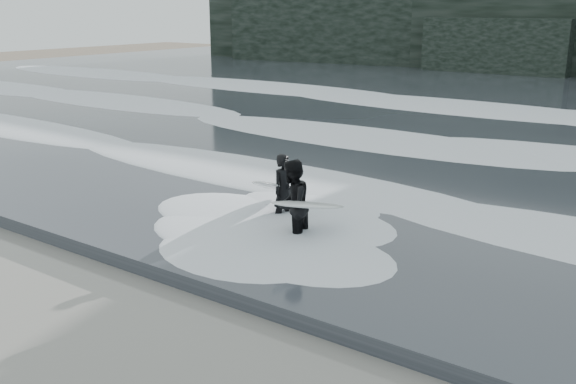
# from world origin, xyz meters

# --- Properties ---
(ground) EXTENTS (120.00, 120.00, 0.00)m
(ground) POSITION_xyz_m (0.00, 0.00, 0.00)
(ground) COLOR brown
(ground) RESTS_ON ground
(sea) EXTENTS (90.00, 52.00, 0.30)m
(sea) POSITION_xyz_m (0.00, 29.00, 0.15)
(sea) COLOR #34383F
(sea) RESTS_ON ground
(foam_near) EXTENTS (60.00, 3.20, 0.20)m
(foam_near) POSITION_xyz_m (0.00, 9.00, 0.40)
(foam_near) COLOR white
(foam_near) RESTS_ON sea
(foam_mid) EXTENTS (60.00, 4.00, 0.24)m
(foam_mid) POSITION_xyz_m (0.00, 16.00, 0.42)
(foam_mid) COLOR white
(foam_mid) RESTS_ON sea
(foam_far) EXTENTS (60.00, 4.80, 0.30)m
(foam_far) POSITION_xyz_m (0.00, 25.00, 0.45)
(foam_far) COLOR white
(foam_far) RESTS_ON sea
(surfer_left) EXTENTS (1.33, 2.24, 1.67)m
(surfer_left) POSITION_xyz_m (-1.35, 6.82, 0.85)
(surfer_left) COLOR black
(surfer_left) RESTS_ON ground
(surfer_right) EXTENTS (1.34, 2.04, 1.85)m
(surfer_right) POSITION_xyz_m (-0.30, 5.84, 0.93)
(surfer_right) COLOR black
(surfer_right) RESTS_ON ground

